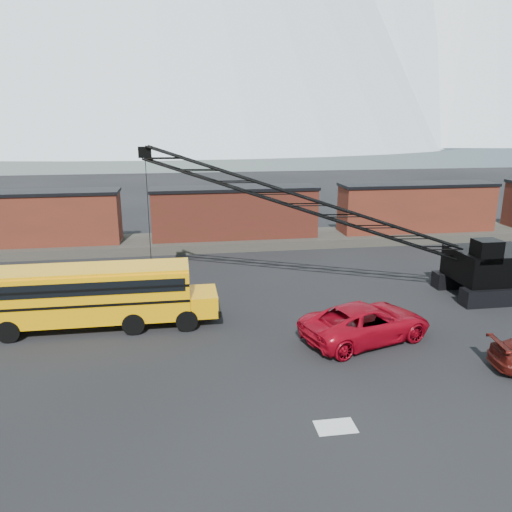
# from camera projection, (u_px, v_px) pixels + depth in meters

# --- Properties ---
(ground) EXTENTS (160.00, 160.00, 0.00)m
(ground) POSITION_uv_depth(u_px,v_px,m) (295.00, 372.00, 21.00)
(ground) COLOR black
(ground) RESTS_ON ground
(gravel_berm) EXTENTS (120.00, 5.00, 0.70)m
(gravel_berm) POSITION_uv_depth(u_px,v_px,m) (235.00, 241.00, 41.85)
(gravel_berm) COLOR #454138
(gravel_berm) RESTS_ON ground
(boxcar_west_near) EXTENTS (13.70, 3.10, 4.17)m
(boxcar_west_near) POSITION_uv_depth(u_px,v_px,m) (31.00, 218.00, 38.81)
(boxcar_west_near) COLOR #4B2015
(boxcar_west_near) RESTS_ON gravel_berm
(boxcar_mid) EXTENTS (13.70, 3.10, 4.17)m
(boxcar_mid) POSITION_uv_depth(u_px,v_px,m) (235.00, 212.00, 41.20)
(boxcar_mid) COLOR #4A1814
(boxcar_mid) RESTS_ON gravel_berm
(boxcar_east_near) EXTENTS (13.70, 3.10, 4.17)m
(boxcar_east_near) POSITION_uv_depth(u_px,v_px,m) (416.00, 207.00, 43.58)
(boxcar_east_near) COLOR #4B2015
(boxcar_east_near) RESTS_ON gravel_berm
(snow_patch) EXTENTS (1.40, 0.90, 0.02)m
(snow_patch) POSITION_uv_depth(u_px,v_px,m) (335.00, 427.00, 17.27)
(snow_patch) COLOR silver
(snow_patch) RESTS_ON ground
(school_bus) EXTENTS (11.65, 2.65, 3.19)m
(school_bus) POSITION_uv_depth(u_px,v_px,m) (96.00, 294.00, 24.99)
(school_bus) COLOR #EC9C04
(school_bus) RESTS_ON ground
(red_pickup) EXTENTS (7.04, 4.76, 1.79)m
(red_pickup) POSITION_uv_depth(u_px,v_px,m) (366.00, 322.00, 23.83)
(red_pickup) COLOR #A30719
(red_pickup) RESTS_ON ground
(crawler_crane) EXTENTS (23.37, 5.16, 9.00)m
(crawler_crane) POSITION_uv_depth(u_px,v_px,m) (328.00, 212.00, 28.54)
(crawler_crane) COLOR black
(crawler_crane) RESTS_ON ground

